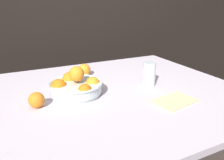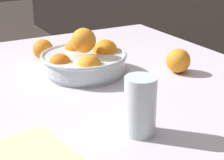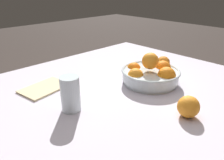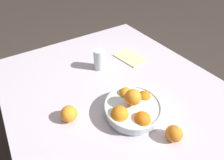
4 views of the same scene
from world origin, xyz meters
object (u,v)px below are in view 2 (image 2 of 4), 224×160
at_px(fruit_bowl, 84,60).
at_px(juice_glass, 140,109).
at_px(orange_loose_front, 178,61).
at_px(orange_loose_near_bowl, 43,49).

bearing_deg(fruit_bowl, juice_glass, -7.93).
relative_size(fruit_bowl, orange_loose_front, 3.50).
distance_m(juice_glass, orange_loose_front, 0.43).
bearing_deg(orange_loose_near_bowl, orange_loose_front, 44.40).
relative_size(juice_glass, orange_loose_front, 1.71).
xyz_separation_m(orange_loose_near_bowl, orange_loose_front, (0.34, 0.34, 0.00)).
bearing_deg(fruit_bowl, orange_loose_front, 62.71).
xyz_separation_m(fruit_bowl, orange_loose_front, (0.14, 0.27, -0.01)).
distance_m(fruit_bowl, juice_glass, 0.42).
bearing_deg(orange_loose_front, orange_loose_near_bowl, -135.60).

